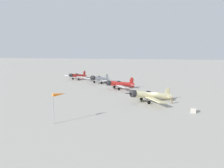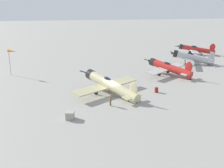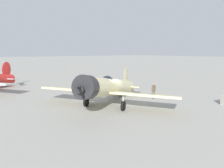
% 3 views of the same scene
% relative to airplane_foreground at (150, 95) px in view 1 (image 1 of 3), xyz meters
% --- Properties ---
extents(ground_plane, '(400.00, 400.00, 0.00)m').
position_rel_airplane_foreground_xyz_m(ground_plane, '(0.45, 0.29, -1.56)').
color(ground_plane, gray).
extents(airplane_foreground, '(10.85, 11.38, 3.37)m').
position_rel_airplane_foreground_xyz_m(airplane_foreground, '(0.00, 0.00, 0.00)').
color(airplane_foreground, beige).
rests_on(airplane_foreground, ground_plane).
extents(airplane_mid_apron, '(9.65, 10.35, 3.48)m').
position_rel_airplane_foreground_xyz_m(airplane_mid_apron, '(-9.08, 13.66, 0.02)').
color(airplane_mid_apron, red).
rests_on(airplane_mid_apron, ground_plane).
extents(airplane_far_line, '(12.93, 9.38, 3.33)m').
position_rel_airplane_foreground_xyz_m(airplane_far_line, '(-17.74, 23.17, 0.00)').
color(airplane_far_line, '#B7BABF').
rests_on(airplane_far_line, ground_plane).
extents(airplane_outer_stand, '(11.42, 10.94, 3.30)m').
position_rel_airplane_foreground_xyz_m(airplane_outer_stand, '(-28.62, 29.97, -0.01)').
color(airplane_outer_stand, red).
rests_on(airplane_outer_stand, ground_plane).
extents(ground_crew_mechanic, '(0.60, 0.31, 1.58)m').
position_rel_airplane_foreground_xyz_m(ground_crew_mechanic, '(4.86, -0.84, -0.60)').
color(ground_crew_mechanic, brown).
rests_on(ground_crew_mechanic, ground_plane).
extents(equipment_crate, '(1.20, 1.19, 0.93)m').
position_rel_airplane_foreground_xyz_m(equipment_crate, '(8.26, -6.61, -1.09)').
color(equipment_crate, '#9E998E').
rests_on(equipment_crate, ground_plane).
extents(fuel_drum, '(0.61, 0.61, 0.83)m').
position_rel_airplane_foreground_xyz_m(fuel_drum, '(0.58, 7.54, -1.15)').
color(fuel_drum, maroon).
rests_on(fuel_drum, ground_plane).
extents(windsock_mast, '(1.97, 2.08, 5.15)m').
position_rel_airplane_foreground_xyz_m(windsock_mast, '(-15.05, -16.22, 3.16)').
color(windsock_mast, gray).
rests_on(windsock_mast, ground_plane).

